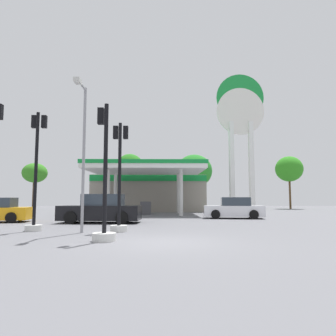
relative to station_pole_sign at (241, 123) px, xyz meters
The scene contains 13 objects.
ground_plane 21.12m from the station_pole_sign, 112.00° to the right, with size 90.00×90.00×0.00m, color slate.
gas_station 11.59m from the station_pole_sign, 151.74° to the left, with size 11.62×13.72×4.33m.
station_pole_sign is the anchor object (origin of this frame).
car_0 10.16m from the station_pole_sign, 109.42° to the right, with size 4.28×2.28×1.46m.
car_1 16.56m from the station_pole_sign, 136.81° to the right, with size 4.68×2.31×1.64m.
traffic_signal_1 20.26m from the station_pole_sign, 131.37° to the right, with size 0.71×0.71×5.22m.
traffic_signal_2 18.51m from the station_pole_sign, 121.43° to the right, with size 0.72×0.72×4.67m.
traffic_signal_3 21.10m from the station_pole_sign, 117.30° to the right, with size 0.78×0.78×4.63m.
tree_0 26.23m from the station_pole_sign, 154.38° to the left, with size 3.07×3.07×5.80m.
tree_1 16.29m from the station_pole_sign, 135.53° to the left, with size 3.52×3.52×6.98m.
tree_2 12.97m from the station_pole_sign, 104.51° to the left, with size 4.65×4.65×7.04m.
tree_3 16.01m from the station_pole_sign, 52.86° to the left, with size 3.54×3.54×6.90m.
corner_streetlamp 19.24m from the station_pole_sign, 124.13° to the right, with size 0.24×1.48×6.09m.
Camera 1 is at (0.12, -10.15, 1.42)m, focal length 33.27 mm.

